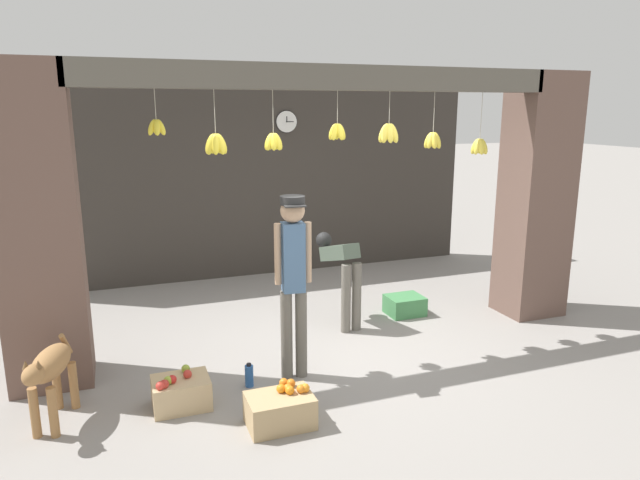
# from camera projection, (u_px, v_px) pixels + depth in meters

# --- Properties ---
(ground_plane) EXTENTS (60.00, 60.00, 0.00)m
(ground_plane) POSITION_uv_depth(u_px,v_px,m) (335.00, 351.00, 6.00)
(ground_plane) COLOR gray
(shop_back_wall) EXTENTS (6.73, 0.12, 2.90)m
(shop_back_wall) POSITION_uv_depth(u_px,v_px,m) (259.00, 180.00, 8.52)
(shop_back_wall) COLOR #38332D
(shop_back_wall) RESTS_ON ground_plane
(shop_pillar_left) EXTENTS (0.70, 0.60, 2.90)m
(shop_pillar_left) POSITION_uv_depth(u_px,v_px,m) (38.00, 229.00, 5.03)
(shop_pillar_left) COLOR brown
(shop_pillar_left) RESTS_ON ground_plane
(shop_pillar_right) EXTENTS (0.70, 0.60, 2.90)m
(shop_pillar_right) POSITION_uv_depth(u_px,v_px,m) (536.00, 197.00, 6.85)
(shop_pillar_right) COLOR brown
(shop_pillar_right) RESTS_ON ground_plane
(storefront_awning) EXTENTS (4.83, 0.28, 0.91)m
(storefront_awning) POSITION_uv_depth(u_px,v_px,m) (334.00, 85.00, 5.50)
(storefront_awning) COLOR #5B564C
(dog) EXTENTS (0.39, 0.83, 0.69)m
(dog) POSITION_uv_depth(u_px,v_px,m) (50.00, 370.00, 4.51)
(dog) COLOR #9E7042
(dog) RESTS_ON ground_plane
(shopkeeper) EXTENTS (0.34, 0.29, 1.74)m
(shopkeeper) POSITION_uv_depth(u_px,v_px,m) (293.00, 272.00, 5.20)
(shopkeeper) COLOR #6B665B
(shopkeeper) RESTS_ON ground_plane
(worker_stooping) EXTENTS (0.32, 0.79, 1.04)m
(worker_stooping) POSITION_uv_depth(u_px,v_px,m) (342.00, 268.00, 6.58)
(worker_stooping) COLOR #6B665B
(worker_stooping) RESTS_ON ground_plane
(fruit_crate_oranges) EXTENTS (0.52, 0.37, 0.33)m
(fruit_crate_oranges) POSITION_uv_depth(u_px,v_px,m) (281.00, 409.00, 4.57)
(fruit_crate_oranges) COLOR tan
(fruit_crate_oranges) RESTS_ON ground_plane
(fruit_crate_apples) EXTENTS (0.48, 0.37, 0.32)m
(fruit_crate_apples) POSITION_uv_depth(u_px,v_px,m) (181.00, 392.00, 4.86)
(fruit_crate_apples) COLOR tan
(fruit_crate_apples) RESTS_ON ground_plane
(produce_box_green) EXTENTS (0.44, 0.37, 0.23)m
(produce_box_green) POSITION_uv_depth(u_px,v_px,m) (405.00, 305.00, 7.05)
(produce_box_green) COLOR #42844C
(produce_box_green) RESTS_ON ground_plane
(water_bottle) EXTENTS (0.08, 0.08, 0.22)m
(water_bottle) POSITION_uv_depth(u_px,v_px,m) (249.00, 376.00, 5.22)
(water_bottle) COLOR #2D60AD
(water_bottle) RESTS_ON ground_plane
(wall_clock) EXTENTS (0.33, 0.03, 0.33)m
(wall_clock) POSITION_uv_depth(u_px,v_px,m) (286.00, 122.00, 8.40)
(wall_clock) COLOR black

